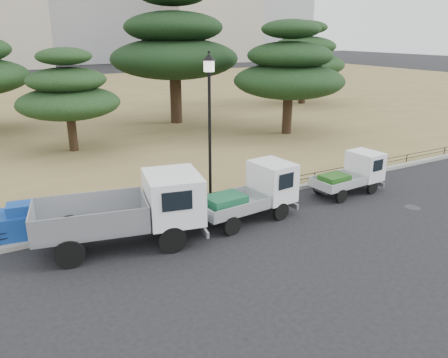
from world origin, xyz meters
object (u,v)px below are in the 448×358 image
truck_large (131,208)px  truck_kei_front (253,193)px  truck_kei_rear (352,174)px  street_lamp (209,105)px  tarp_pile (12,223)px

truck_large → truck_kei_front: size_ratio=1.41×
truck_large → truck_kei_rear: size_ratio=1.66×
street_lamp → tarp_pile: bearing=176.6°
truck_kei_rear → street_lamp: (-5.75, 1.67, 3.07)m
truck_kei_rear → tarp_pile: 12.90m
truck_kei_front → truck_kei_rear: truck_kei_front is taller
truck_large → tarp_pile: size_ratio=2.90×
street_lamp → tarp_pile: 7.72m
truck_kei_front → street_lamp: street_lamp is taller
truck_kei_front → truck_kei_rear: size_ratio=1.18×
street_lamp → tarp_pile: size_ratio=3.01×
tarp_pile → truck_large: bearing=-33.6°
truck_large → street_lamp: bearing=36.8°
truck_kei_front → street_lamp: 3.55m
truck_kei_rear → tarp_pile: (-12.72, 2.09, -0.22)m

